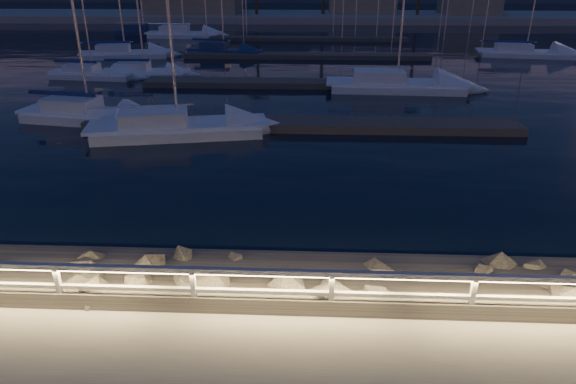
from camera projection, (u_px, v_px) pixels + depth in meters
The scene contains 16 objects.
ground at pixel (285, 311), 11.29m from camera, with size 400.00×400.00×0.00m, color #AFAB9E.
harbor_water at pixel (306, 77), 40.23m from camera, with size 400.00×440.00×0.60m.
guard_rail at pixel (282, 281), 10.98m from camera, with size 44.11×0.12×1.06m.
riprap at pixel (328, 287), 12.42m from camera, with size 34.82×3.04×1.43m.
floating_docks at pixel (306, 67), 41.17m from camera, with size 22.00×36.00×0.40m.
far_shore at pixel (309, 14), 78.89m from camera, with size 160.00×14.00×5.20m.
sailboat_a at pixel (86, 113), 27.18m from camera, with size 7.73×3.37×12.82m.
sailboat_b at pixel (173, 126), 24.89m from camera, with size 8.88×4.15×14.62m.
sailboat_e at pixel (142, 72), 38.10m from camera, with size 6.53×2.21×11.04m.
sailboat_f at pixel (91, 73), 37.78m from camera, with size 6.68×2.67×11.08m.
sailboat_g at pixel (393, 84), 33.93m from camera, with size 9.41×3.27×15.72m.
sailboat_i at pixel (222, 50), 47.73m from camera, with size 7.17×3.62×11.83m.
sailboat_j at pixel (123, 53), 46.24m from camera, with size 8.14×3.86×13.39m.
sailboat_l at pixel (523, 52), 46.88m from camera, with size 8.82×3.75×14.47m.
sailboat_m at pixel (143, 31), 62.33m from camera, with size 7.22×2.66×12.11m.
sailboat_n at pixel (182, 33), 59.51m from camera, with size 8.83×2.98×14.87m.
Camera 1 is at (0.49, -9.27, 6.95)m, focal length 32.00 mm.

